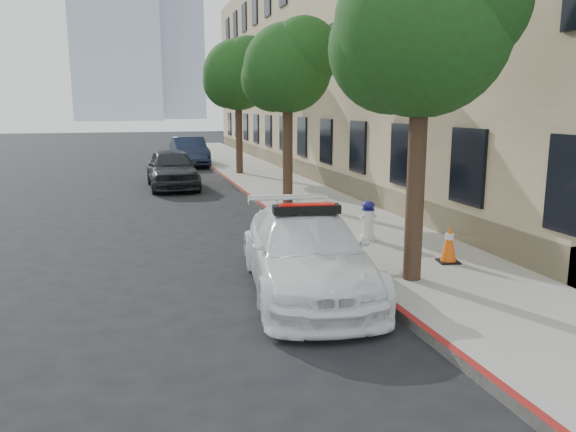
% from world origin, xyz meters
% --- Properties ---
extents(ground, '(120.00, 120.00, 0.00)m').
position_xyz_m(ground, '(0.00, 0.00, 0.00)').
color(ground, black).
rests_on(ground, ground).
extents(sidewalk, '(3.20, 50.00, 0.15)m').
position_xyz_m(sidewalk, '(3.60, 10.00, 0.07)').
color(sidewalk, gray).
rests_on(sidewalk, ground).
extents(curb_strip, '(0.12, 50.00, 0.15)m').
position_xyz_m(curb_strip, '(2.06, 10.00, 0.07)').
color(curb_strip, maroon).
rests_on(curb_strip, ground).
extents(building, '(8.00, 36.00, 10.00)m').
position_xyz_m(building, '(9.20, 15.00, 5.00)').
color(building, tan).
rests_on(building, ground).
extents(tower_right, '(14.00, 14.00, 44.00)m').
position_xyz_m(tower_right, '(9.00, 135.00, 22.00)').
color(tower_right, '#9EA8B7').
rests_on(tower_right, ground).
extents(tree_near, '(2.92, 2.82, 5.62)m').
position_xyz_m(tree_near, '(2.93, -2.01, 4.27)').
color(tree_near, black).
rests_on(tree_near, sidewalk).
extents(tree_mid, '(2.77, 2.64, 5.43)m').
position_xyz_m(tree_mid, '(2.93, 5.99, 4.16)').
color(tree_mid, black).
rests_on(tree_mid, sidewalk).
extents(tree_far, '(3.10, 3.00, 5.81)m').
position_xyz_m(tree_far, '(2.93, 13.99, 4.39)').
color(tree_far, black).
rests_on(tree_far, sidewalk).
extents(police_car, '(2.41, 4.80, 1.49)m').
position_xyz_m(police_car, '(1.10, -1.73, 0.67)').
color(police_car, white).
rests_on(police_car, ground).
extents(parked_car_mid, '(1.86, 4.40, 1.49)m').
position_xyz_m(parked_car_mid, '(-0.20, 11.17, 0.74)').
color(parked_car_mid, black).
rests_on(parked_car_mid, ground).
extents(parked_car_far, '(1.76, 4.56, 1.48)m').
position_xyz_m(parked_car_far, '(1.20, 19.14, 0.74)').
color(parked_car_far, '#141D34').
rests_on(parked_car_far, ground).
extents(fire_hydrant, '(0.35, 0.33, 0.87)m').
position_xyz_m(fire_hydrant, '(3.32, 0.85, 0.57)').
color(fire_hydrant, silver).
rests_on(fire_hydrant, sidewalk).
extents(traffic_cone, '(0.44, 0.44, 0.73)m').
position_xyz_m(traffic_cone, '(4.05, -1.25, 0.51)').
color(traffic_cone, black).
rests_on(traffic_cone, sidewalk).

